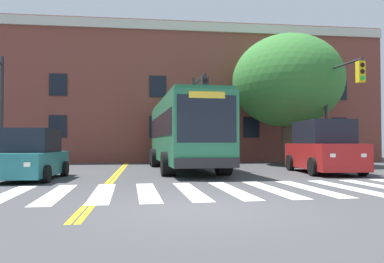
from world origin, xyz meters
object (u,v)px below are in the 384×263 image
Objects in this scene: car_teal_near_lane at (32,156)px; traffic_light_overhead at (198,104)px; traffic_light_near_corner at (340,95)px; car_red_far_lane at (323,148)px; car_white_behind_bus at (152,150)px; street_tree_curbside_large at (287,81)px; city_bus at (184,132)px.

traffic_light_overhead is at bearing 33.75° from car_teal_near_lane.
traffic_light_near_corner reaches higher than traffic_light_overhead.
car_red_far_lane is at bearing -132.66° from traffic_light_near_corner.
car_white_behind_bus is 0.46× the size of street_tree_curbside_large.
car_teal_near_lane is at bearing -109.25° from car_white_behind_bus.
car_white_behind_bus is 9.14m from traffic_light_overhead.
car_white_behind_bus is (-1.44, 8.96, -1.07)m from city_bus.
street_tree_curbside_large reaches higher than car_red_far_lane.
city_bus is 1.90× the size of traffic_light_near_corner.
street_tree_curbside_large is (12.45, 6.98, 4.15)m from car_teal_near_lane.
car_white_behind_bus is 0.84× the size of traffic_light_overhead.
traffic_light_near_corner reaches higher than car_teal_near_lane.
traffic_light_near_corner is (7.93, -0.49, 1.91)m from city_bus.
car_red_far_lane is at bearing -31.05° from traffic_light_overhead.
city_bus is 2.61× the size of car_white_behind_bus.
car_teal_near_lane is 0.45× the size of street_tree_curbside_large.
street_tree_curbside_large reaches higher than traffic_light_overhead.
traffic_light_overhead is (-5.16, 3.11, 2.22)m from car_red_far_lane.
traffic_light_overhead is (2.21, -8.51, 2.51)m from car_white_behind_bus.
car_red_far_lane is (5.93, -2.66, -0.78)m from city_bus.
car_teal_near_lane is 8.49m from traffic_light_overhead.
street_tree_curbside_large reaches higher than city_bus.
car_teal_near_lane is (-5.99, -4.07, -1.03)m from city_bus.
car_teal_near_lane is 14.67m from traffic_light_near_corner.
car_red_far_lane is 3.99m from traffic_light_near_corner.
car_white_behind_bus is 0.73× the size of traffic_light_near_corner.
car_teal_near_lane is 12.00m from car_red_far_lane.
car_teal_near_lane is 0.99× the size of car_white_behind_bus.
traffic_light_near_corner is 1.15× the size of traffic_light_overhead.
street_tree_curbside_large is (0.54, 5.57, 3.90)m from car_red_far_lane.
car_teal_near_lane is at bearing -165.58° from traffic_light_near_corner.
car_white_behind_bus is 13.64m from traffic_light_near_corner.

